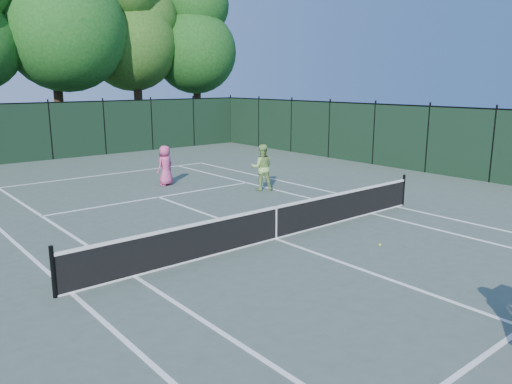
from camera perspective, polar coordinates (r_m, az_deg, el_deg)
ground at (r=13.45m, az=2.28°, el=-5.38°), size 90.00×90.00×0.00m
sideline_doubles_left at (r=10.81m, az=-20.33°, el=-10.78°), size 0.10×23.77×0.01m
sideline_doubles_right at (r=17.46m, az=15.80°, el=-1.62°), size 0.10×23.77×0.01m
sideline_singles_left at (r=11.28m, az=-13.70°, el=-9.34°), size 0.10×23.77×0.01m
sideline_singles_right at (r=16.38m, az=13.06°, el=-2.40°), size 0.10×23.77×0.01m
baseline_far at (r=23.40m, az=-17.56°, el=1.80°), size 10.97×0.10×0.01m
service_line_far at (r=18.53m, az=-11.07°, el=-0.57°), size 8.23×0.10×0.01m
center_service_line at (r=13.44m, az=2.28°, el=-5.37°), size 0.10×12.80×0.01m
tennis_net at (r=13.31m, az=2.29°, el=-3.43°), size 11.69×0.09×1.06m
fence_far at (r=28.92m, az=-22.43°, el=6.40°), size 24.00×0.05×3.00m
fence_right at (r=22.81m, az=25.44°, el=4.71°), size 0.05×36.00×3.00m
tree_4 at (r=35.00m, az=-13.75°, el=18.81°), size 6.20×6.20×12.97m
tree_5 at (r=37.87m, az=-6.93°, el=17.91°), size 5.80×5.80×12.23m
player_pink at (r=20.47m, az=-10.32°, el=3.00°), size 0.91×0.73×1.62m
player_green at (r=19.19m, az=0.69°, el=2.83°), size 1.10×1.05×1.79m
loose_ball_midcourt at (r=13.25m, az=13.99°, el=-5.87°), size 0.07×0.07×0.07m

